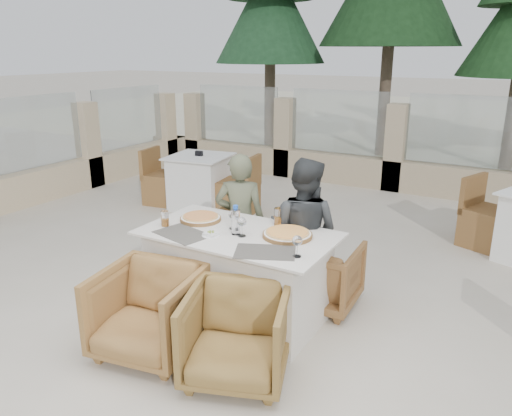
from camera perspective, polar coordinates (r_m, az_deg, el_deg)
The scene contains 24 objects.
ground at distance 4.40m, azimuth -1.85°, elevation -12.51°, with size 80.00×80.00×0.00m, color beige.
sand_patch at distance 17.49m, azimuth 23.33°, elevation 8.99°, with size 30.00×16.00×0.01m, color beige.
perimeter_wall_far at distance 8.40m, azimuth 15.70°, elevation 7.32°, with size 10.00×0.34×1.60m, color tan, non-canonical shape.
perimeter_wall_left at distance 8.18m, azimuth -23.89°, elevation 6.20°, with size 0.34×7.00×1.60m, color #CCB690, non-canonical shape.
pine_far_left at distance 11.64m, azimuth 1.66°, elevation 20.30°, with size 2.42×2.42×5.50m, color #1D4525.
dining_table at distance 4.28m, azimuth -2.02°, elevation -7.66°, with size 1.60×0.90×0.77m, color silver, non-canonical shape.
placemat_near_left at distance 4.13m, azimuth -8.40°, elevation -2.93°, with size 0.45×0.30×0.00m, color #56524A.
placemat_near_right at distance 3.73m, azimuth 1.05°, elevation -5.03°, with size 0.45×0.30×0.00m, color #514D46.
pizza_left at distance 4.43m, azimuth -6.36°, elevation -1.14°, with size 0.36×0.36×0.05m, color #C7491B.
pizza_right at distance 4.03m, azimuth 3.61°, elevation -2.96°, with size 0.40×0.40×0.05m, color orange.
water_bottle at distance 4.05m, azimuth -2.34°, elevation -1.36°, with size 0.07×0.07×0.25m, color #A3BBD6.
wine_glass_centre at distance 4.18m, azimuth -2.64°, elevation -1.19°, with size 0.08×0.08×0.18m, color silver, non-canonical shape.
wine_glass_near at distance 4.01m, azimuth -1.63°, elevation -2.02°, with size 0.08×0.08×0.18m, color silver, non-canonical shape.
wine_glass_corner at distance 3.63m, azimuth 4.72°, elevation -4.23°, with size 0.08×0.08×0.18m, color white, non-canonical shape.
beer_glass_left at distance 4.32m, azimuth -10.36°, elevation -1.19°, with size 0.07×0.07×0.13m, color #C26F1B.
beer_glass_right at distance 4.27m, azimuth 2.61°, elevation -1.01°, with size 0.08×0.08×0.15m, color orange.
olive_dish at distance 4.06m, azimuth -5.16°, elevation -2.92°, with size 0.11×0.11×0.04m, color white, non-canonical shape.
armchair_far_left at distance 5.21m, azimuth -1.15°, elevation -3.60°, with size 0.69×0.71×0.65m, color brown.
armchair_far_right at distance 4.53m, azimuth 7.54°, elevation -7.54°, with size 0.63×0.65×0.59m, color brown.
armchair_near_left at distance 3.90m, azimuth -12.18°, elevation -11.54°, with size 0.72×0.74×0.67m, color olive.
armchair_near_right at distance 3.56m, azimuth -2.24°, elevation -14.34°, with size 0.69×0.71×0.65m, color olive.
diner_left at distance 4.74m, azimuth -1.81°, elevation -1.52°, with size 0.48×0.31×1.31m, color #585D44.
diner_right at distance 4.41m, azimuth 5.41°, elevation -2.84°, with size 0.65×0.51×1.35m, color #343739.
bg_table_a at distance 7.27m, azimuth -6.42°, elevation 2.98°, with size 1.64×0.82×0.77m, color white, non-canonical shape.
Camera 1 is at (2.02, -3.23, 2.21)m, focal length 35.00 mm.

